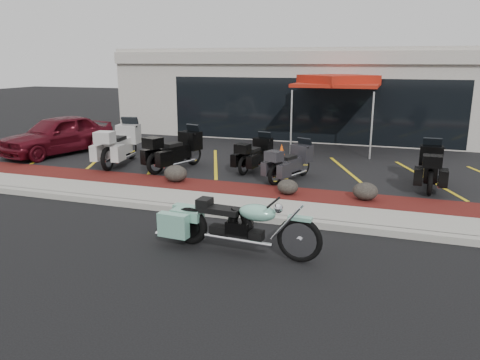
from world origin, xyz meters
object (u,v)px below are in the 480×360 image
(hero_cruiser, at_px, (300,233))
(traffic_cone, at_px, (282,151))
(touring_white, at_px, (131,138))
(popup_canopy, at_px, (338,82))
(parked_car, at_px, (58,135))

(hero_cruiser, xyz_separation_m, traffic_cone, (-2.34, 8.18, -0.15))
(hero_cruiser, height_order, touring_white, touring_white)
(popup_canopy, bearing_deg, traffic_cone, -115.64)
(hero_cruiser, height_order, parked_car, parked_car)
(hero_cruiser, bearing_deg, traffic_cone, 110.34)
(parked_car, xyz_separation_m, traffic_cone, (7.93, 1.92, -0.46))
(parked_car, distance_m, popup_canopy, 10.50)
(popup_canopy, bearing_deg, parked_car, -146.82)
(hero_cruiser, xyz_separation_m, popup_canopy, (-0.79, 10.37, 2.16))
(hero_cruiser, distance_m, traffic_cone, 8.51)
(touring_white, relative_size, parked_car, 0.61)
(hero_cruiser, distance_m, touring_white, 9.60)
(touring_white, distance_m, traffic_cone, 5.28)
(touring_white, bearing_deg, parked_car, 82.05)
(parked_car, height_order, popup_canopy, popup_canopy)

